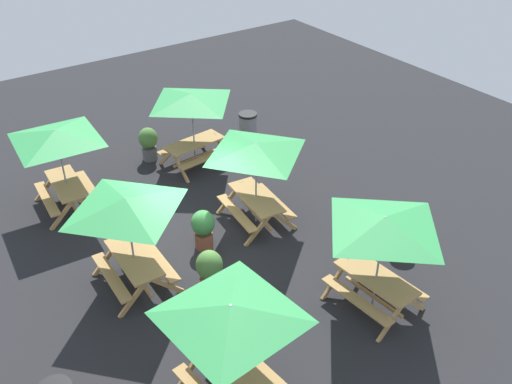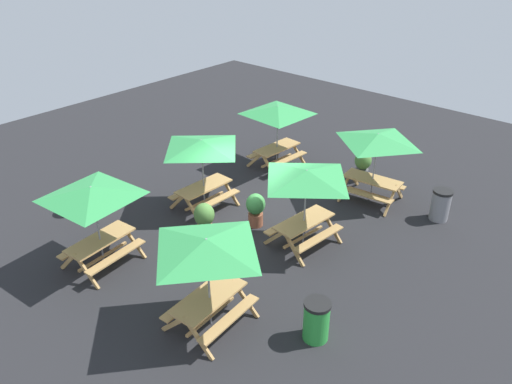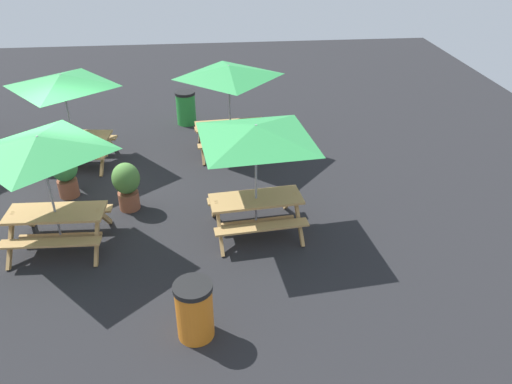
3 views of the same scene
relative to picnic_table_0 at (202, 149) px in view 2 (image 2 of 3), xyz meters
The scene contains 13 objects.
ground_plane 2.64m from the picnic_table_0, 99.74° to the left, with size 27.41×27.41×0.00m, color #232326.
picnic_table_0 is the anchor object (origin of this frame).
picnic_table_1 3.56m from the picnic_table_0, 96.83° to the left, with size 2.20×2.20×2.34m.
picnic_table_2 3.78m from the picnic_table_0, ahead, with size 2.81×2.81×2.34m.
picnic_table_3 5.34m from the picnic_table_0, 136.18° to the left, with size 2.21×2.21×2.34m.
picnic_table_4 3.80m from the picnic_table_0, behind, with size 2.82×2.82×2.34m.
picnic_table_5 5.19m from the picnic_table_0, 47.90° to the left, with size 2.15×2.15×2.34m.
trash_bin_gray 7.33m from the picnic_table_0, 125.64° to the left, with size 0.59×0.59×0.98m.
trash_bin_orange 3.94m from the picnic_table_0, 44.81° to the right, with size 0.59×0.59×0.98m.
trash_bin_green 6.47m from the picnic_table_0, 68.73° to the left, with size 0.59×0.59×0.98m.
potted_plant_0 2.38m from the picnic_table_0, 98.21° to the left, with size 0.57×0.57×1.03m.
potted_plant_1 5.80m from the picnic_table_0, 151.10° to the left, with size 0.57×0.57×1.04m.
potted_plant_2 2.17m from the picnic_table_0, 46.82° to the left, with size 0.58×0.58×1.08m.
Camera 2 is at (9.43, 8.44, 8.03)m, focal length 35.00 mm.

